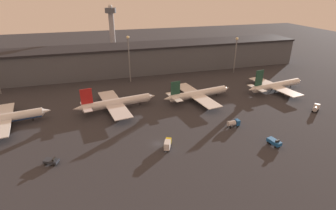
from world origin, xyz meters
TOP-DOWN VIEW (x-y plane):
  - ground at (0.00, 0.00)m, footprint 600.00×600.00m
  - terminal_building at (0.00, 95.96)m, footprint 256.77×25.81m
  - airplane_0 at (-60.82, 32.54)m, footprint 38.32×36.28m
  - airplane_1 at (-12.12, 36.18)m, footprint 41.29×36.96m
  - airplane_2 at (31.10, 36.33)m, footprint 40.69×37.90m
  - airplane_3 at (79.56, 36.05)m, footprint 41.16×35.13m
  - service_vehicle_0 at (2.66, -4.08)m, footprint 4.36×6.46m
  - service_vehicle_1 at (34.70, 4.09)m, footprint 5.36×2.53m
  - service_vehicle_2 at (80.90, 6.80)m, footprint 5.75×5.00m
  - service_vehicle_3 at (-38.14, -2.14)m, footprint 5.44×4.29m
  - service_vehicle_4 at (42.52, -13.28)m, footprint 3.65×5.83m
  - lamp_post_1 at (0.79, 75.09)m, footprint 1.80×1.80m
  - lamp_post_2 at (74.21, 75.09)m, footprint 1.80×1.80m
  - control_tower at (-2.55, 147.02)m, footprint 9.00×9.00m

SIDE VIEW (x-z plane):
  - ground at x=0.00m, z-range 0.00..0.00m
  - service_vehicle_3 at x=-38.14m, z-range -0.08..2.40m
  - service_vehicle_4 at x=42.52m, z-range -0.08..2.88m
  - service_vehicle_1 at x=34.70m, z-range 0.22..3.26m
  - service_vehicle_2 at x=80.90m, z-range 0.15..3.40m
  - service_vehicle_0 at x=2.66m, z-range 0.19..3.64m
  - airplane_3 at x=79.56m, z-range -3.80..10.36m
  - airplane_2 at x=31.10m, z-range -2.83..9.42m
  - airplane_1 at x=-12.12m, z-range -3.01..9.89m
  - airplane_0 at x=-60.82m, z-range -2.67..9.64m
  - terminal_building at x=0.00m, z-range 0.05..19.02m
  - lamp_post_2 at x=74.21m, z-range 3.38..27.89m
  - lamp_post_1 at x=0.79m, z-range 3.58..32.50m
  - control_tower at x=-2.55m, z-range 3.46..46.10m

